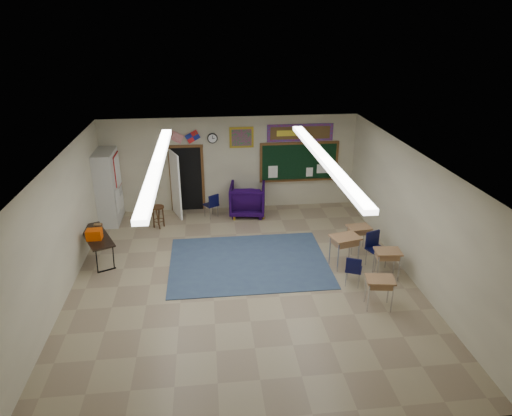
{
  "coord_description": "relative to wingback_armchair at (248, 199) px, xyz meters",
  "views": [
    {
      "loc": [
        -0.76,
        -9.38,
        5.8
      ],
      "look_at": [
        0.47,
        1.5,
        1.21
      ],
      "focal_mm": 32.0,
      "sensor_mm": 36.0,
      "label": 1
    }
  ],
  "objects": [
    {
      "name": "chalkboard",
      "position": [
        1.73,
        0.56,
        0.96
      ],
      "size": [
        2.55,
        0.14,
        1.3
      ],
      "color": "brown",
      "rests_on": "back_wall"
    },
    {
      "name": "floor",
      "position": [
        -0.47,
        -3.9,
        -0.5
      ],
      "size": [
        9.0,
        9.0,
        0.0
      ],
      "primitive_type": "plane",
      "color": "gray",
      "rests_on": "ground"
    },
    {
      "name": "student_desk_front_left",
      "position": [
        2.09,
        -3.54,
        -0.04
      ],
      "size": [
        0.79,
        0.67,
        0.82
      ],
      "rotation": [
        0.0,
        0.0,
        0.25
      ],
      "color": "#A0724A",
      "rests_on": "floor"
    },
    {
      "name": "bulletin_board",
      "position": [
        1.73,
        0.56,
        1.95
      ],
      "size": [
        2.1,
        0.05,
        0.55
      ],
      "color": "#A50E1F",
      "rests_on": "back_wall"
    },
    {
      "name": "back_wall",
      "position": [
        -0.47,
        0.6,
        1.0
      ],
      "size": [
        8.0,
        0.04,
        3.0
      ],
      "primitive_type": "cube",
      "color": "beige",
      "rests_on": "floor"
    },
    {
      "name": "student_chair_desk_b",
      "position": [
        2.88,
        -3.66,
        -0.05
      ],
      "size": [
        0.58,
        0.58,
        0.9
      ],
      "primitive_type": null,
      "rotation": [
        0.0,
        0.0,
        0.38
      ],
      "color": "black",
      "rests_on": "floor"
    },
    {
      "name": "student_desk_back_left",
      "position": [
        2.31,
        -5.35,
        -0.1
      ],
      "size": [
        0.66,
        0.53,
        0.71
      ],
      "rotation": [
        0.0,
        0.0,
        -0.16
      ],
      "color": "#A0724A",
      "rests_on": "floor"
    },
    {
      "name": "area_rug",
      "position": [
        -0.27,
        -3.1,
        -0.49
      ],
      "size": [
        4.0,
        3.0,
        0.02
      ],
      "primitive_type": "cube",
      "color": "#354C64",
      "rests_on": "floor"
    },
    {
      "name": "student_desk_back_right",
      "position": [
        2.93,
        -4.19,
        -0.1
      ],
      "size": [
        0.64,
        0.51,
        0.72
      ],
      "rotation": [
        0.0,
        0.0,
        -0.09
      ],
      "color": "#A0724A",
      "rests_on": "floor"
    },
    {
      "name": "front_wall",
      "position": [
        -0.47,
        -8.4,
        1.0
      ],
      "size": [
        8.0,
        0.04,
        3.0
      ],
      "primitive_type": "cube",
      "color": "beige",
      "rests_on": "floor"
    },
    {
      "name": "student_chair_reading",
      "position": [
        -1.15,
        -0.1,
        -0.11
      ],
      "size": [
        0.54,
        0.54,
        0.78
      ],
      "primitive_type": null,
      "rotation": [
        0.0,
        0.0,
        3.71
      ],
      "color": "black",
      "rests_on": "floor"
    },
    {
      "name": "folding_table",
      "position": [
        -4.11,
        -2.48,
        -0.13
      ],
      "size": [
        1.18,
        1.72,
        0.94
      ],
      "rotation": [
        0.0,
        0.0,
        0.43
      ],
      "color": "black",
      "rests_on": "floor"
    },
    {
      "name": "fluorescent_strips",
      "position": [
        -0.47,
        -3.9,
        2.44
      ],
      "size": [
        3.86,
        6.0,
        0.1
      ],
      "primitive_type": null,
      "color": "white",
      "rests_on": "ceiling"
    },
    {
      "name": "wooden_stool",
      "position": [
        -2.72,
        -0.69,
        -0.16
      ],
      "size": [
        0.38,
        0.38,
        0.66
      ],
      "color": "#462C15",
      "rests_on": "floor"
    },
    {
      "name": "left_wall",
      "position": [
        -4.47,
        -3.9,
        1.0
      ],
      "size": [
        0.04,
        9.0,
        3.0
      ],
      "primitive_type": "cube",
      "color": "beige",
      "rests_on": "floor"
    },
    {
      "name": "wall_flags",
      "position": [
        -1.87,
        0.54,
        1.98
      ],
      "size": [
        1.16,
        0.06,
        0.7
      ],
      "primitive_type": null,
      "color": "red",
      "rests_on": "back_wall"
    },
    {
      "name": "ceiling",
      "position": [
        -0.47,
        -3.9,
        2.5
      ],
      "size": [
        8.0,
        9.0,
        0.04
      ],
      "primitive_type": "cube",
      "color": "silver",
      "rests_on": "back_wall"
    },
    {
      "name": "doorway",
      "position": [
        -1.97,
        0.45,
        0.56
      ],
      "size": [
        1.1,
        0.89,
        2.16
      ],
      "color": "black",
      "rests_on": "back_wall"
    },
    {
      "name": "wall_clock",
      "position": [
        -1.02,
        0.57,
        1.85
      ],
      "size": [
        0.32,
        0.05,
        0.32
      ],
      "color": "black",
      "rests_on": "back_wall"
    },
    {
      "name": "wingback_armchair",
      "position": [
        0.0,
        0.0,
        0.0
      ],
      "size": [
        1.22,
        1.25,
        1.0
      ],
      "primitive_type": "imported",
      "rotation": [
        0.0,
        0.0,
        3.0
      ],
      "color": "black",
      "rests_on": "floor"
    },
    {
      "name": "student_chair_desk_a",
      "position": [
        2.05,
        -4.4,
        -0.12
      ],
      "size": [
        0.5,
        0.5,
        0.77
      ],
      "primitive_type": null,
      "rotation": [
        0.0,
        0.0,
        2.73
      ],
      "color": "black",
      "rests_on": "floor"
    },
    {
      "name": "framed_art_print",
      "position": [
        -0.12,
        0.56,
        1.85
      ],
      "size": [
        0.75,
        0.05,
        0.65
      ],
      "color": "#A88A20",
      "rests_on": "back_wall"
    },
    {
      "name": "right_wall",
      "position": [
        3.53,
        -3.9,
        1.0
      ],
      "size": [
        0.04,
        9.0,
        3.0
      ],
      "primitive_type": "cube",
      "color": "beige",
      "rests_on": "floor"
    },
    {
      "name": "student_desk_front_right",
      "position": [
        2.69,
        -2.79,
        -0.11
      ],
      "size": [
        0.63,
        0.5,
        0.71
      ],
      "rotation": [
        0.0,
        0.0,
        0.11
      ],
      "color": "#A0724A",
      "rests_on": "floor"
    },
    {
      "name": "storage_cabinet",
      "position": [
        -4.18,
        -0.05,
        0.6
      ],
      "size": [
        0.59,
        1.25,
        2.2
      ],
      "color": "beige",
      "rests_on": "floor"
    }
  ]
}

